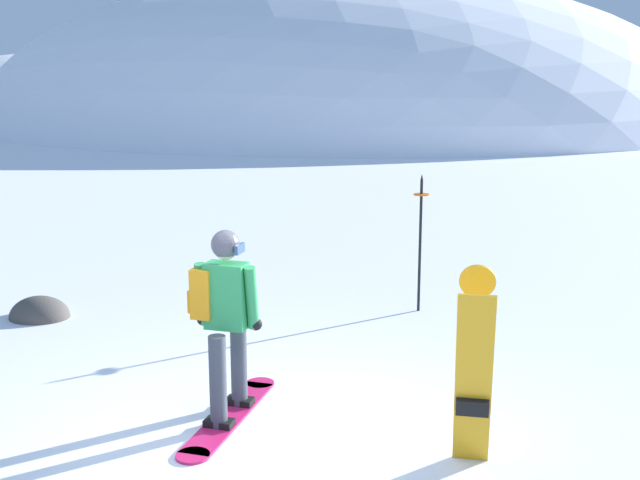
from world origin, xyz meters
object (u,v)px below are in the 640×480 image
(piste_marker_near, at_px, (420,233))
(rock_dark, at_px, (40,317))
(spare_snowboard, at_px, (474,370))
(snowboarder_main, at_px, (224,319))

(piste_marker_near, xyz_separation_m, rock_dark, (-4.65, -1.19, -1.02))
(spare_snowboard, bearing_deg, snowboarder_main, 165.92)
(snowboarder_main, height_order, piste_marker_near, piste_marker_near)
(snowboarder_main, xyz_separation_m, rock_dark, (-3.19, 2.35, -0.92))
(rock_dark, bearing_deg, snowboarder_main, -36.43)
(piste_marker_near, bearing_deg, rock_dark, -165.63)
(snowboarder_main, xyz_separation_m, piste_marker_near, (1.46, 3.55, 0.10))
(spare_snowboard, distance_m, rock_dark, 6.13)
(snowboarder_main, relative_size, rock_dark, 2.39)
(spare_snowboard, xyz_separation_m, rock_dark, (-5.34, 2.89, -0.82))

